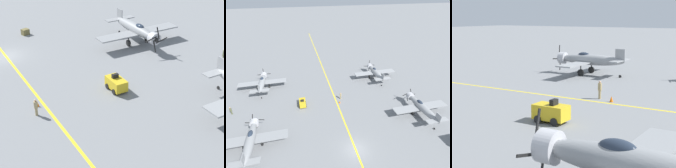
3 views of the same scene
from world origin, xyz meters
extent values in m
plane|color=slate|center=(0.00, 0.00, 0.00)|extent=(400.00, 400.00, 0.00)
cube|color=yellow|center=(0.00, 0.00, 0.00)|extent=(0.30, 160.00, 0.01)
ellipsoid|color=gray|center=(13.67, 22.39, 2.05)|extent=(1.50, 9.50, 1.42)
cylinder|color=#B7B7BC|center=(13.67, 26.84, 2.05)|extent=(1.57, 0.90, 1.58)
ellipsoid|color=#232D3D|center=(13.67, 23.53, 2.61)|extent=(0.80, 1.70, 0.76)
cube|color=gray|center=(13.67, 23.15, 1.71)|extent=(12.00, 2.10, 0.16)
cube|color=gray|center=(13.67, 18.30, 2.20)|extent=(4.40, 1.10, 0.12)
cube|color=gray|center=(13.67, 18.30, 2.85)|extent=(0.14, 1.30, 1.60)
sphere|color=black|center=(13.67, 27.34, 2.05)|extent=(0.56, 0.56, 0.56)
cube|color=black|center=(13.59, 27.34, 2.92)|extent=(0.30, 0.06, 1.76)
cube|color=black|center=(12.80, 27.34, 1.97)|extent=(1.76, 0.06, 0.30)
cube|color=black|center=(13.75, 27.34, 1.18)|extent=(0.30, 0.06, 1.76)
cube|color=black|center=(14.54, 27.34, 2.13)|extent=(1.76, 0.06, 0.30)
cylinder|color=black|center=(12.17, 23.15, 1.08)|extent=(0.14, 0.14, 1.26)
cylinder|color=black|center=(12.17, 23.15, 0.45)|extent=(0.22, 0.90, 0.90)
cylinder|color=black|center=(15.17, 23.15, 1.08)|extent=(0.14, 0.14, 1.26)
cylinder|color=black|center=(15.17, 23.15, 0.45)|extent=(0.22, 0.90, 0.90)
cylinder|color=black|center=(13.67, 18.24, 0.18)|extent=(0.12, 0.36, 0.36)
ellipsoid|color=gray|center=(16.22, 5.01, 2.05)|extent=(1.50, 9.50, 1.42)
cylinder|color=#B7B7BC|center=(16.22, 9.46, 2.05)|extent=(1.58, 0.90, 1.58)
ellipsoid|color=#232D3D|center=(16.22, 6.15, 2.61)|extent=(0.80, 1.70, 0.76)
cube|color=gray|center=(16.22, 5.77, 1.71)|extent=(12.00, 2.10, 0.16)
cube|color=gray|center=(16.22, 0.92, 2.20)|extent=(4.40, 1.10, 0.12)
cube|color=gray|center=(16.22, 0.92, 2.85)|extent=(0.14, 1.30, 1.60)
sphere|color=black|center=(16.22, 9.96, 2.05)|extent=(0.56, 0.56, 0.56)
cube|color=black|center=(15.90, 9.96, 1.24)|extent=(0.77, 0.06, 1.68)
cube|color=black|center=(17.03, 9.96, 1.73)|extent=(1.68, 0.06, 0.77)
cube|color=black|center=(16.54, 9.96, 2.86)|extent=(0.77, 0.06, 1.68)
cube|color=black|center=(15.40, 9.96, 2.37)|extent=(1.68, 0.06, 0.77)
cylinder|color=black|center=(14.72, 5.77, 1.08)|extent=(0.14, 0.14, 1.26)
cylinder|color=black|center=(14.72, 5.77, 0.45)|extent=(0.22, 0.90, 0.90)
cylinder|color=black|center=(17.72, 5.77, 1.08)|extent=(0.14, 0.14, 1.26)
cylinder|color=black|center=(17.72, 5.77, 0.45)|extent=(0.22, 0.90, 0.90)
cylinder|color=black|center=(16.22, 0.86, 0.18)|extent=(0.12, 0.36, 0.36)
ellipsoid|color=gray|center=(-17.38, 23.96, 2.05)|extent=(1.50, 9.50, 1.42)
cylinder|color=#B7B7BC|center=(-17.38, 28.41, 2.05)|extent=(1.58, 0.90, 1.58)
ellipsoid|color=#232D3D|center=(-17.38, 25.10, 2.61)|extent=(0.80, 1.70, 0.76)
cube|color=gray|center=(-17.38, 24.72, 1.71)|extent=(12.00, 2.10, 0.16)
cube|color=gray|center=(-17.38, 19.87, 2.20)|extent=(4.40, 1.10, 0.12)
cube|color=gray|center=(-17.38, 19.87, 2.85)|extent=(0.14, 1.30, 1.60)
sphere|color=black|center=(-17.38, 28.91, 2.05)|extent=(0.56, 0.56, 0.56)
cube|color=black|center=(-16.50, 28.91, 2.07)|extent=(1.75, 0.06, 0.18)
cube|color=black|center=(-17.40, 28.91, 2.92)|extent=(0.18, 0.06, 1.75)
cube|color=black|center=(-18.25, 28.91, 2.03)|extent=(1.75, 0.06, 0.18)
cube|color=black|center=(-17.36, 28.91, 1.18)|extent=(0.18, 0.06, 1.75)
cylinder|color=black|center=(-18.88, 24.72, 1.08)|extent=(0.14, 0.14, 1.26)
cylinder|color=black|center=(-18.88, 24.72, 0.45)|extent=(0.22, 0.90, 0.90)
cylinder|color=black|center=(-15.88, 24.72, 1.08)|extent=(0.14, 0.14, 1.26)
cylinder|color=black|center=(-15.88, 24.72, 0.45)|extent=(0.22, 0.90, 0.90)
cylinder|color=black|center=(-17.38, 19.81, 0.18)|extent=(0.12, 0.36, 0.36)
ellipsoid|color=gray|center=(-16.87, 4.10, 2.05)|extent=(1.50, 9.50, 1.42)
cylinder|color=#B7B7BC|center=(-16.87, 8.55, 2.05)|extent=(1.58, 0.90, 1.58)
ellipsoid|color=#232D3D|center=(-16.87, 5.24, 2.61)|extent=(0.80, 1.70, 0.76)
cube|color=gray|center=(-16.87, 4.86, 1.71)|extent=(12.00, 2.10, 0.16)
cube|color=gray|center=(-16.87, 0.01, 2.20)|extent=(4.40, 1.10, 0.12)
cube|color=gray|center=(-16.87, 0.01, 2.85)|extent=(0.14, 1.30, 1.60)
sphere|color=black|center=(-16.87, 9.05, 2.05)|extent=(0.56, 0.56, 0.56)
cube|color=black|center=(-17.72, 9.05, 1.83)|extent=(1.73, 0.06, 0.57)
cube|color=black|center=(-16.65, 9.05, 1.20)|extent=(0.57, 0.06, 1.73)
cube|color=black|center=(-16.02, 9.05, 2.27)|extent=(1.73, 0.06, 0.57)
cube|color=black|center=(-17.08, 9.05, 2.90)|extent=(0.57, 0.06, 1.73)
cylinder|color=black|center=(-18.37, 4.86, 1.08)|extent=(0.14, 0.14, 1.26)
cylinder|color=black|center=(-18.37, 4.86, 0.45)|extent=(0.22, 0.90, 0.90)
cylinder|color=black|center=(-15.37, 4.86, 1.08)|extent=(0.14, 0.14, 1.26)
cylinder|color=black|center=(-15.37, 4.86, 0.45)|extent=(0.22, 0.90, 0.90)
cube|color=gold|center=(-7.80, 14.51, 0.80)|extent=(1.40, 2.60, 1.10)
cube|color=black|center=(-7.80, 14.25, 1.57)|extent=(0.70, 0.36, 0.44)
cylinder|color=black|center=(-8.49, 15.23, 0.30)|extent=(0.20, 0.60, 0.60)
cylinder|color=black|center=(-7.12, 15.23, 0.30)|extent=(0.20, 0.60, 0.60)
cylinder|color=black|center=(-8.49, 13.80, 0.30)|extent=(0.20, 0.60, 0.60)
cylinder|color=black|center=(-7.12, 13.80, 0.30)|extent=(0.20, 0.60, 0.60)
cylinder|color=#515638|center=(-22.73, 15.08, 0.44)|extent=(0.27, 0.27, 0.88)
cylinder|color=#515638|center=(-22.73, 15.08, 1.24)|extent=(0.40, 0.40, 0.73)
sphere|color=tan|center=(-22.73, 15.08, 1.73)|extent=(0.24, 0.24, 0.24)
cylinder|color=tan|center=(1.27, 14.98, 0.41)|extent=(0.26, 0.26, 0.82)
cylinder|color=tan|center=(1.27, 14.98, 1.17)|extent=(0.38, 0.38, 0.69)
sphere|color=tan|center=(1.27, 14.98, 1.62)|extent=(0.22, 0.22, 0.22)
cone|color=orange|center=(0.65, 13.48, 0.28)|extent=(0.36, 0.36, 0.55)
camera|label=1|loc=(9.94, 44.55, 19.61)|focal=60.00mm
camera|label=2|loc=(-7.67, -18.52, 24.52)|focal=28.00mm
camera|label=3|loc=(-30.11, -0.41, 7.84)|focal=60.00mm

